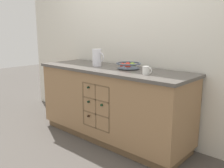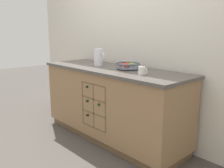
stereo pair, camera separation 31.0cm
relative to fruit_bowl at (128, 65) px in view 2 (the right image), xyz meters
The scene contains 6 objects.
ground_plane 0.98m from the fruit_bowl, 157.58° to the right, with size 14.00×14.00×0.00m, color #4C4742.
back_wall 0.48m from the fruit_bowl, 122.19° to the left, with size 4.42×0.06×2.55m, color silver.
kitchen_island 0.54m from the fruit_bowl, 157.00° to the right, with size 2.06×0.68×0.91m.
fruit_bowl is the anchor object (origin of this frame).
white_pitcher 0.46m from the fruit_bowl, 169.50° to the right, with size 0.18×0.12×0.22m.
ceramic_mug 0.41m from the fruit_bowl, 24.87° to the right, with size 0.11×0.08×0.09m.
Camera 2 is at (2.24, -2.04, 1.37)m, focal length 40.00 mm.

